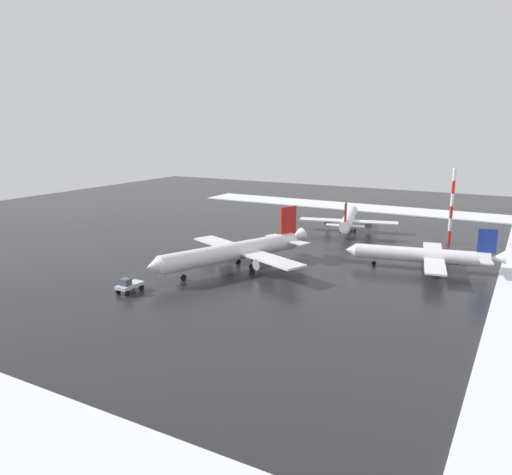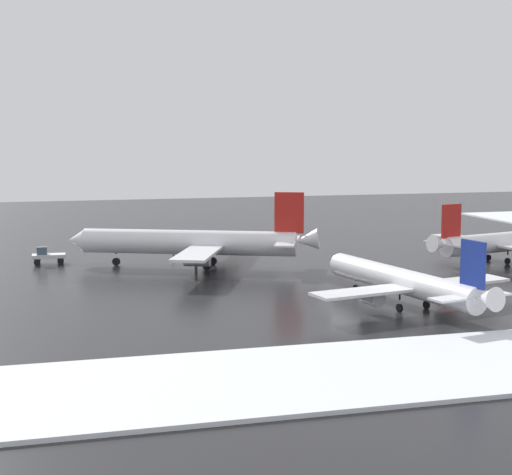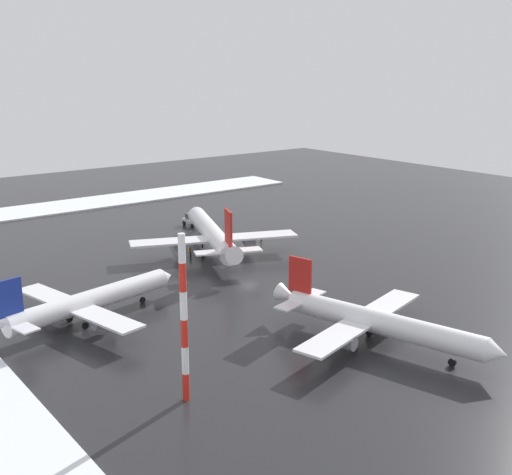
{
  "view_description": "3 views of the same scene",
  "coord_description": "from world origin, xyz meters",
  "px_view_note": "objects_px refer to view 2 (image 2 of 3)",
  "views": [
    {
      "loc": [
        -89.64,
        -45.61,
        26.52
      ],
      "look_at": [
        -1.26,
        3.59,
        3.57
      ],
      "focal_mm": 35.0,
      "sensor_mm": 36.0,
      "label": 1
    },
    {
      "loc": [
        -32.21,
        -104.27,
        18.18
      ],
      "look_at": [
        -4.6,
        -0.5,
        4.14
      ],
      "focal_mm": 55.0,
      "sensor_mm": 36.0,
      "label": 2
    },
    {
      "loc": [
        78.88,
        -60.04,
        31.93
      ],
      "look_at": [
        -6.38,
        6.33,
        3.42
      ],
      "focal_mm": 45.0,
      "sensor_mm": 36.0,
      "label": 3
    }
  ],
  "objects_px": {
    "airplane_foreground_jet": "(507,242)",
    "ground_crew_beside_wing": "(196,265)",
    "airplane_parked_starboard": "(404,282)",
    "pushback_tug": "(47,255)",
    "airplane_far_rear": "(195,242)",
    "ground_crew_near_tug": "(173,249)"
  },
  "relations": [
    {
      "from": "airplane_far_rear",
      "to": "ground_crew_beside_wing",
      "type": "height_order",
      "value": "airplane_far_rear"
    },
    {
      "from": "airplane_foreground_jet",
      "to": "ground_crew_near_tug",
      "type": "relative_size",
      "value": 17.15
    },
    {
      "from": "pushback_tug",
      "to": "ground_crew_beside_wing",
      "type": "xyz_separation_m",
      "value": [
        19.2,
        -12.37,
        -0.31
      ]
    },
    {
      "from": "airplane_foreground_jet",
      "to": "ground_crew_beside_wing",
      "type": "height_order",
      "value": "airplane_foreground_jet"
    },
    {
      "from": "airplane_far_rear",
      "to": "ground_crew_beside_wing",
      "type": "xyz_separation_m",
      "value": [
        -0.64,
        -4.24,
        -2.52
      ]
    },
    {
      "from": "airplane_foreground_jet",
      "to": "ground_crew_beside_wing",
      "type": "relative_size",
      "value": 17.15
    },
    {
      "from": "airplane_far_rear",
      "to": "airplane_parked_starboard",
      "type": "bearing_deg",
      "value": 141.1
    },
    {
      "from": "airplane_parked_starboard",
      "to": "pushback_tug",
      "type": "xyz_separation_m",
      "value": [
        -36.59,
        39.0,
        -1.5
      ]
    },
    {
      "from": "pushback_tug",
      "to": "airplane_parked_starboard",
      "type": "bearing_deg",
      "value": 133.69
    },
    {
      "from": "pushback_tug",
      "to": "ground_crew_beside_wing",
      "type": "height_order",
      "value": "pushback_tug"
    },
    {
      "from": "airplane_far_rear",
      "to": "airplane_foreground_jet",
      "type": "height_order",
      "value": "airplane_far_rear"
    },
    {
      "from": "airplane_far_rear",
      "to": "airplane_foreground_jet",
      "type": "bearing_deg",
      "value": -166.01
    },
    {
      "from": "ground_crew_near_tug",
      "to": "airplane_parked_starboard",
      "type": "bearing_deg",
      "value": -47.27
    },
    {
      "from": "airplane_far_rear",
      "to": "pushback_tug",
      "type": "distance_m",
      "value": 21.56
    },
    {
      "from": "airplane_foreground_jet",
      "to": "pushback_tug",
      "type": "distance_m",
      "value": 66.13
    },
    {
      "from": "airplane_parked_starboard",
      "to": "airplane_foreground_jet",
      "type": "height_order",
      "value": "airplane_foreground_jet"
    },
    {
      "from": "ground_crew_beside_wing",
      "to": "ground_crew_near_tug",
      "type": "relative_size",
      "value": 1.0
    },
    {
      "from": "ground_crew_near_tug",
      "to": "ground_crew_beside_wing",
      "type": "bearing_deg",
      "value": -68.16
    },
    {
      "from": "ground_crew_beside_wing",
      "to": "airplane_foreground_jet",
      "type": "bearing_deg",
      "value": 82.89
    },
    {
      "from": "airplane_parked_starboard",
      "to": "airplane_far_rear",
      "type": "bearing_deg",
      "value": 16.91
    },
    {
      "from": "ground_crew_beside_wing",
      "to": "ground_crew_near_tug",
      "type": "bearing_deg",
      "value": 177.84
    },
    {
      "from": "airplane_parked_starboard",
      "to": "ground_crew_near_tug",
      "type": "xyz_separation_m",
      "value": [
        -17.88,
        42.86,
        -1.81
      ]
    }
  ]
}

